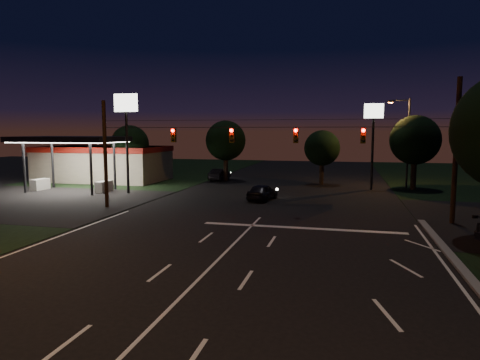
% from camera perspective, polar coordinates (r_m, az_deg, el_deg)
% --- Properties ---
extents(ground, '(140.00, 140.00, 0.00)m').
position_cam_1_polar(ground, '(15.69, -7.56, -14.92)').
color(ground, black).
rests_on(ground, ground).
extents(cross_street_left, '(20.00, 16.00, 0.02)m').
position_cam_1_polar(cross_street_left, '(39.41, -26.56, -2.54)').
color(cross_street_left, black).
rests_on(cross_street_left, ground).
extents(stop_bar, '(12.00, 0.50, 0.01)m').
position_cam_1_polar(stop_bar, '(25.84, 8.19, -6.34)').
color(stop_bar, silver).
rests_on(stop_bar, ground).
extents(utility_pole_right, '(0.30, 0.30, 9.00)m').
position_cam_1_polar(utility_pole_right, '(29.89, 26.40, -5.22)').
color(utility_pole_right, black).
rests_on(utility_pole_right, ground).
extents(utility_pole_left, '(0.28, 0.28, 8.00)m').
position_cam_1_polar(utility_pole_left, '(33.95, -17.29, -3.50)').
color(utility_pole_left, black).
rests_on(utility_pole_left, ground).
extents(signal_span, '(24.00, 0.40, 1.56)m').
position_cam_1_polar(signal_span, '(29.06, 3.12, 6.06)').
color(signal_span, black).
rests_on(signal_span, ground).
extents(gas_station, '(14.20, 16.10, 5.25)m').
position_cam_1_polar(gas_station, '(51.84, -17.97, 2.48)').
color(gas_station, gray).
rests_on(gas_station, ground).
extents(pole_sign_left_near, '(2.20, 0.30, 9.10)m').
position_cam_1_polar(pole_sign_left_near, '(40.55, -14.93, 8.05)').
color(pole_sign_left_near, black).
rests_on(pole_sign_left_near, ground).
extents(pole_sign_right, '(1.80, 0.30, 8.40)m').
position_cam_1_polar(pole_sign_right, '(43.67, 17.35, 6.88)').
color(pole_sign_right, black).
rests_on(pole_sign_right, ground).
extents(street_light_right_far, '(2.20, 0.35, 9.00)m').
position_cam_1_polar(street_light_right_far, '(45.96, 21.20, 5.46)').
color(street_light_right_far, black).
rests_on(street_light_right_far, ground).
extents(tree_far_a, '(4.20, 4.20, 6.42)m').
position_cam_1_polar(tree_far_a, '(49.58, -14.38, 4.60)').
color(tree_far_a, black).
rests_on(tree_far_a, ground).
extents(tree_far_b, '(4.60, 4.60, 6.98)m').
position_cam_1_polar(tree_far_b, '(49.56, -1.87, 5.20)').
color(tree_far_b, black).
rests_on(tree_far_b, ground).
extents(tree_far_c, '(3.80, 3.80, 5.86)m').
position_cam_1_polar(tree_far_c, '(46.79, 10.91, 4.14)').
color(tree_far_c, black).
rests_on(tree_far_c, ground).
extents(tree_far_d, '(4.80, 4.80, 7.30)m').
position_cam_1_polar(tree_far_d, '(45.22, 22.31, 4.87)').
color(tree_far_d, black).
rests_on(tree_far_d, ground).
extents(car_oncoming_a, '(2.28, 4.22, 1.36)m').
position_cam_1_polar(car_oncoming_a, '(35.78, 3.01, -1.61)').
color(car_oncoming_a, black).
rests_on(car_oncoming_a, ground).
extents(car_oncoming_b, '(1.73, 4.16, 1.34)m').
position_cam_1_polar(car_oncoming_b, '(50.66, -2.72, 0.76)').
color(car_oncoming_b, black).
rests_on(car_oncoming_b, ground).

